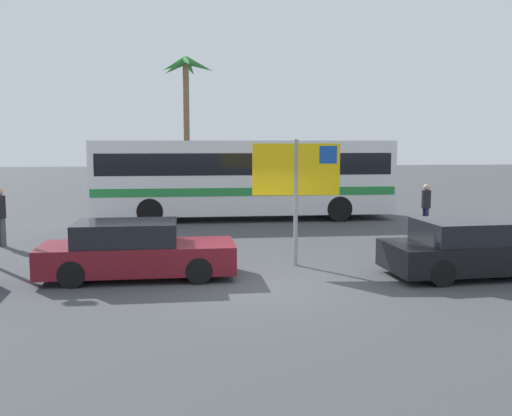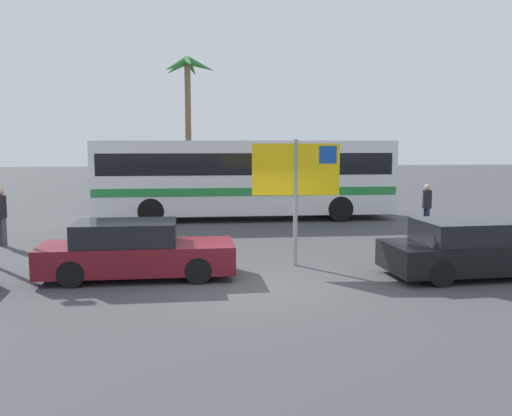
# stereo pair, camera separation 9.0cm
# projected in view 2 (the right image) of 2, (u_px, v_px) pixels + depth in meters

# --- Properties ---
(ground) EXTENTS (120.00, 120.00, 0.00)m
(ground) POSITION_uv_depth(u_px,v_px,m) (257.00, 285.00, 12.59)
(ground) COLOR #424447
(bus_front_coach) EXTENTS (11.87, 2.70, 3.17)m
(bus_front_coach) POSITION_uv_depth(u_px,v_px,m) (244.00, 175.00, 23.12)
(bus_front_coach) COLOR white
(bus_front_coach) RESTS_ON ground
(ferry_sign) EXTENTS (2.20, 0.27, 3.20)m
(ferry_sign) POSITION_uv_depth(u_px,v_px,m) (298.00, 174.00, 14.33)
(ferry_sign) COLOR gray
(ferry_sign) RESTS_ON ground
(car_black) EXTENTS (4.49, 2.09, 1.32)m
(car_black) POSITION_uv_depth(u_px,v_px,m) (476.00, 249.00, 13.39)
(car_black) COLOR black
(car_black) RESTS_ON ground
(car_maroon) EXTENTS (4.45, 1.72, 1.32)m
(car_maroon) POSITION_uv_depth(u_px,v_px,m) (135.00, 251.00, 13.19)
(car_maroon) COLOR maroon
(car_maroon) RESTS_ON ground
(pedestrian_near_sign) EXTENTS (0.32, 0.32, 1.77)m
(pedestrian_near_sign) POSITION_uv_depth(u_px,v_px,m) (1.00, 212.00, 17.16)
(pedestrian_near_sign) COLOR #4C4C51
(pedestrian_near_sign) RESTS_ON ground
(pedestrian_by_bus) EXTENTS (0.32, 0.32, 1.66)m
(pedestrian_by_bus) POSITION_uv_depth(u_px,v_px,m) (427.00, 203.00, 20.06)
(pedestrian_by_bus) COLOR #1E2347
(pedestrian_by_bus) RESTS_ON ground
(palm_tree_seaside) EXTENTS (2.84, 3.01, 7.59)m
(palm_tree_seaside) POSITION_uv_depth(u_px,v_px,m) (187.00, 88.00, 30.17)
(palm_tree_seaside) COLOR brown
(palm_tree_seaside) RESTS_ON ground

